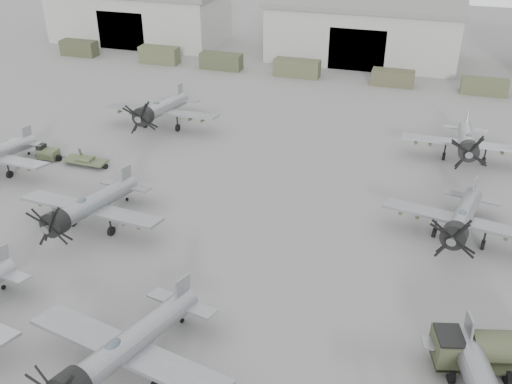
% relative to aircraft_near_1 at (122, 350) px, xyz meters
% --- Properties ---
extents(ground, '(220.00, 220.00, 0.00)m').
position_rel_aircraft_near_1_xyz_m(ground, '(3.24, 7.04, -2.32)').
color(ground, slate).
rests_on(ground, ground).
extents(hangar_left, '(29.00, 14.80, 8.70)m').
position_rel_aircraft_near_1_xyz_m(hangar_left, '(-34.76, 69.00, 2.05)').
color(hangar_left, gray).
rests_on(hangar_left, ground).
extents(hangar_center, '(29.00, 14.80, 8.70)m').
position_rel_aircraft_near_1_xyz_m(hangar_center, '(3.24, 69.00, 2.05)').
color(hangar_center, gray).
rests_on(hangar_center, ground).
extents(support_truck_0, '(5.77, 2.20, 2.35)m').
position_rel_aircraft_near_1_xyz_m(support_truck_0, '(-39.51, 57.04, -1.15)').
color(support_truck_0, '#383A26').
rests_on(support_truck_0, ground).
extents(support_truck_1, '(6.01, 2.20, 2.48)m').
position_rel_aircraft_near_1_xyz_m(support_truck_1, '(-25.62, 57.04, -1.08)').
color(support_truck_1, '#454930').
rests_on(support_truck_1, ground).
extents(support_truck_2, '(6.15, 2.20, 2.31)m').
position_rel_aircraft_near_1_xyz_m(support_truck_2, '(-15.66, 57.04, -1.17)').
color(support_truck_2, '#393D28').
rests_on(support_truck_2, ground).
extents(support_truck_3, '(6.42, 2.20, 2.37)m').
position_rel_aircraft_near_1_xyz_m(support_truck_3, '(-4.22, 57.04, -1.14)').
color(support_truck_3, '#44482F').
rests_on(support_truck_3, ground).
extents(support_truck_4, '(5.61, 2.20, 2.08)m').
position_rel_aircraft_near_1_xyz_m(support_truck_4, '(9.07, 57.04, -1.28)').
color(support_truck_4, '#43412B').
rests_on(support_truck_4, ground).
extents(support_truck_5, '(5.81, 2.20, 2.02)m').
position_rel_aircraft_near_1_xyz_m(support_truck_5, '(20.75, 57.04, -1.32)').
color(support_truck_5, '#41452D').
rests_on(support_truck_5, ground).
extents(aircraft_near_1, '(12.87, 11.59, 5.11)m').
position_rel_aircraft_near_1_xyz_m(aircraft_near_1, '(0.00, 0.00, 0.00)').
color(aircraft_near_1, gray).
rests_on(aircraft_near_1, ground).
extents(aircraft_mid_1, '(12.31, 11.07, 4.91)m').
position_rel_aircraft_near_1_xyz_m(aircraft_mid_1, '(-10.30, 12.96, -0.09)').
color(aircraft_mid_1, gray).
rests_on(aircraft_mid_1, ground).
extents(aircraft_mid_2, '(12.22, 11.00, 4.85)m').
position_rel_aircraft_near_1_xyz_m(aircraft_mid_2, '(17.77, 19.99, -0.12)').
color(aircraft_mid_2, gray).
rests_on(aircraft_mid_2, ground).
extents(aircraft_far_0, '(13.05, 11.74, 5.24)m').
position_rel_aircraft_near_1_xyz_m(aircraft_far_0, '(-14.11, 33.61, 0.06)').
color(aircraft_far_0, gray).
rests_on(aircraft_far_0, ground).
extents(aircraft_far_1, '(12.40, 11.16, 5.00)m').
position_rel_aircraft_near_1_xyz_m(aircraft_far_1, '(18.23, 35.01, -0.05)').
color(aircraft_far_1, '#95989D').
rests_on(aircraft_far_1, ground).
extents(fuel_tanker, '(7.18, 4.34, 2.64)m').
position_rel_aircraft_near_1_xyz_m(fuel_tanker, '(19.52, 7.09, -0.81)').
color(fuel_tanker, '#363A26').
rests_on(fuel_tanker, ground).
extents(tug_trailer, '(7.56, 1.69, 1.52)m').
position_rel_aircraft_near_1_xyz_m(tug_trailer, '(-19.87, 23.25, -1.76)').
color(tug_trailer, '#424B31').
rests_on(tug_trailer, ground).
extents(ground_crew, '(0.57, 0.67, 1.56)m').
position_rel_aircraft_near_1_xyz_m(ground_crew, '(-17.90, 23.57, -1.54)').
color(ground_crew, '#3F432B').
rests_on(ground_crew, ground).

